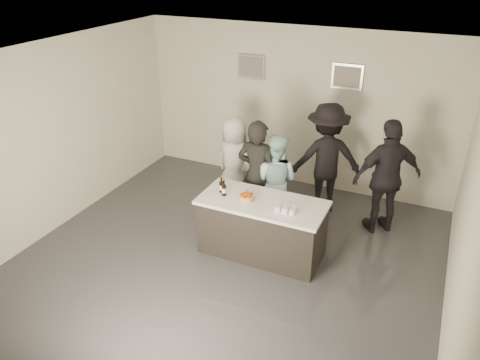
{
  "coord_description": "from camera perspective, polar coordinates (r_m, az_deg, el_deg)",
  "views": [
    {
      "loc": [
        2.55,
        -5.05,
        4.23
      ],
      "look_at": [
        0.0,
        0.5,
        1.15
      ],
      "focal_mm": 35.0,
      "sensor_mm": 36.0,
      "label": 1
    }
  ],
  "objects": [
    {
      "name": "wall_left",
      "position": [
        7.98,
        -21.65,
        4.82
      ],
      "size": [
        0.04,
        6.0,
        3.0
      ],
      "primitive_type": "cube",
      "color": "beige",
      "rests_on": "ground"
    },
    {
      "name": "person_main_blue",
      "position": [
        7.59,
        4.24,
        -0.13
      ],
      "size": [
        0.8,
        0.63,
        1.61
      ],
      "primitive_type": "imported",
      "rotation": [
        0.0,
        0.0,
        3.16
      ],
      "color": "#ADDFE3",
      "rests_on": "ground"
    },
    {
      "name": "beer_bottle_a",
      "position": [
        6.98,
        -2.28,
        -0.55
      ],
      "size": [
        0.07,
        0.07,
        0.26
      ],
      "primitive_type": "cylinder",
      "color": "black",
      "rests_on": "bar_counter"
    },
    {
      "name": "wall_right",
      "position": [
        5.76,
        26.0,
        -4.53
      ],
      "size": [
        0.04,
        6.0,
        3.0
      ],
      "primitive_type": "cube",
      "color": "beige",
      "rests_on": "ground"
    },
    {
      "name": "person_guest_back",
      "position": [
        8.12,
        10.42,
        2.62
      ],
      "size": [
        1.45,
        1.23,
        1.94
      ],
      "primitive_type": "imported",
      "rotation": [
        0.0,
        0.0,
        3.64
      ],
      "color": "black",
      "rests_on": "ground"
    },
    {
      "name": "tumbler_cluster",
      "position": [
        6.56,
        5.64,
        -3.49
      ],
      "size": [
        0.3,
        0.19,
        0.08
      ],
      "primitive_type": "cube",
      "color": "#C57512",
      "rests_on": "bar_counter"
    },
    {
      "name": "person_guest_left",
      "position": [
        8.26,
        -0.75,
        2.3
      ],
      "size": [
        0.91,
        0.73,
        1.62
      ],
      "primitive_type": "imported",
      "rotation": [
        0.0,
        0.0,
        2.84
      ],
      "color": "silver",
      "rests_on": "ground"
    },
    {
      "name": "wall_back",
      "position": [
        8.88,
        6.82,
        8.66
      ],
      "size": [
        6.0,
        0.04,
        3.0
      ],
      "primitive_type": "cube",
      "color": "beige",
      "rests_on": "ground"
    },
    {
      "name": "ceiling",
      "position": [
        5.79,
        -2.13,
        14.47
      ],
      "size": [
        6.0,
        6.0,
        0.0
      ],
      "primitive_type": "plane",
      "rotation": [
        3.14,
        0.0,
        0.0
      ],
      "color": "white"
    },
    {
      "name": "floor",
      "position": [
        7.07,
        -1.72,
        -10.04
      ],
      "size": [
        6.0,
        6.0,
        0.0
      ],
      "primitive_type": "plane",
      "color": "#3D3D42",
      "rests_on": "ground"
    },
    {
      "name": "person_main_black",
      "position": [
        7.51,
        2.09,
        0.61
      ],
      "size": [
        0.69,
        0.46,
        1.85
      ],
      "primitive_type": "imported",
      "rotation": [
        0.0,
        0.0,
        3.12
      ],
      "color": "black",
      "rests_on": "ground"
    },
    {
      "name": "picture_right",
      "position": [
        8.44,
        12.94,
        12.18
      ],
      "size": [
        0.54,
        0.04,
        0.44
      ],
      "primitive_type": "cube",
      "color": "#B2B2B7",
      "rests_on": "wall_back"
    },
    {
      "name": "beer_bottle_b",
      "position": [
        6.89,
        -1.97,
        -0.93
      ],
      "size": [
        0.07,
        0.07,
        0.26
      ],
      "primitive_type": "cylinder",
      "color": "black",
      "rests_on": "bar_counter"
    },
    {
      "name": "person_guest_right",
      "position": [
        7.72,
        17.49,
        0.32
      ],
      "size": [
        1.19,
        1.03,
        1.91
      ],
      "primitive_type": "imported",
      "rotation": [
        0.0,
        0.0,
        3.75
      ],
      "color": "black",
      "rests_on": "ground"
    },
    {
      "name": "candles",
      "position": [
        6.64,
        -0.68,
        -3.34
      ],
      "size": [
        0.24,
        0.08,
        0.01
      ],
      "primitive_type": "cube",
      "color": "pink",
      "rests_on": "bar_counter"
    },
    {
      "name": "wall_front",
      "position": [
        4.26,
        -20.77,
        -15.25
      ],
      "size": [
        6.0,
        0.04,
        3.0
      ],
      "primitive_type": "cube",
      "color": "beige",
      "rests_on": "ground"
    },
    {
      "name": "bar_counter",
      "position": [
        7.03,
        2.67,
        -5.79
      ],
      "size": [
        1.86,
        0.86,
        0.9
      ],
      "primitive_type": "cube",
      "color": "white",
      "rests_on": "ground"
    },
    {
      "name": "picture_left",
      "position": [
        8.97,
        1.39,
        13.66
      ],
      "size": [
        0.54,
        0.04,
        0.44
      ],
      "primitive_type": "cube",
      "color": "#B2B2B7",
      "rests_on": "wall_back"
    },
    {
      "name": "cake",
      "position": [
        6.81,
        0.83,
        -2.18
      ],
      "size": [
        0.22,
        0.22,
        0.07
      ],
      "primitive_type": "cylinder",
      "color": "orange",
      "rests_on": "bar_counter"
    }
  ]
}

